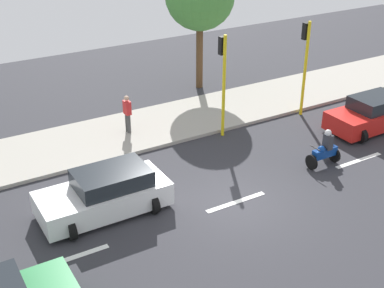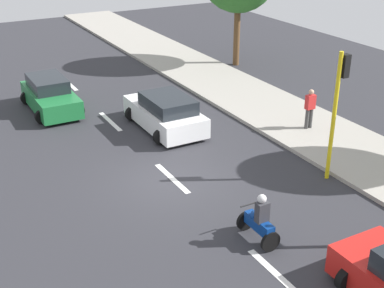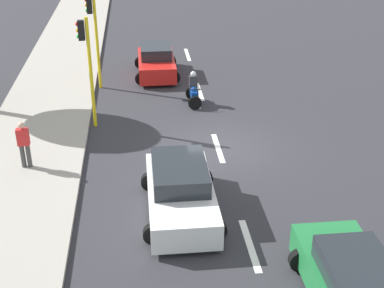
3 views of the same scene
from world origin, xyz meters
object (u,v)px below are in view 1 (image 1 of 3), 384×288
car_red (371,114)px  traffic_light_corner (305,55)px  pedestrian_near_signal (127,113)px  car_white (105,193)px  traffic_light_midblock (223,71)px  motorcycle (325,151)px

car_red → traffic_light_corner: traffic_light_corner is taller
traffic_light_corner → pedestrian_near_signal: bearing=75.7°
car_white → pedestrian_near_signal: 6.00m
traffic_light_corner → traffic_light_midblock: 4.50m
car_white → pedestrian_near_signal: bearing=-31.4°
traffic_light_midblock → pedestrian_near_signal: bearing=60.1°
car_red → car_white: 12.75m
motorcycle → traffic_light_midblock: bearing=23.7°
car_red → car_white: same height
car_red → traffic_light_midblock: size_ratio=0.87×
car_red → traffic_light_midblock: (2.90, 6.07, 2.22)m
car_white → traffic_light_midblock: 7.68m
motorcycle → traffic_light_corner: (4.39, -2.57, 2.29)m
traffic_light_corner → motorcycle: bearing=149.6°
motorcycle → traffic_light_midblock: (4.39, 1.93, 2.29)m
traffic_light_midblock → motorcycle: bearing=-156.3°
traffic_light_corner → traffic_light_midblock: size_ratio=1.00×
car_red → motorcycle: size_ratio=2.55×
car_white → motorcycle: motorcycle is taller
car_red → pedestrian_near_signal: size_ratio=2.31×
traffic_light_midblock → car_white: bearing=114.6°
traffic_light_midblock → car_red: bearing=-115.5°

